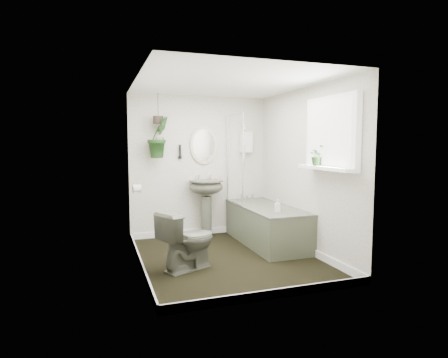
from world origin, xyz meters
name	(u,v)px	position (x,y,z in m)	size (l,w,h in m)	color
floor	(228,259)	(0.00, 0.00, -0.01)	(2.30, 2.80, 0.02)	black
ceiling	(228,82)	(0.00, 0.00, 2.31)	(2.30, 2.80, 0.02)	white
wall_back	(200,166)	(0.00, 1.41, 1.15)	(2.30, 0.02, 2.30)	silver
wall_front	(277,183)	(0.00, -1.41, 1.15)	(2.30, 0.02, 2.30)	silver
wall_left	(137,175)	(-1.16, 0.00, 1.15)	(0.02, 2.80, 2.30)	silver
wall_right	(305,170)	(1.16, 0.00, 1.15)	(0.02, 2.80, 2.30)	silver
skirting	(228,254)	(0.00, 0.00, 0.05)	(2.30, 2.80, 0.10)	white
bathtub	(266,225)	(0.80, 0.50, 0.29)	(0.72, 1.72, 0.58)	#494B3E
bath_screen	(235,159)	(0.47, 0.99, 1.28)	(0.04, 0.72, 1.40)	silver
shower_box	(246,142)	(0.80, 1.34, 1.55)	(0.20, 0.10, 0.35)	white
oval_mirror	(204,145)	(0.06, 1.37, 1.50)	(0.46, 0.03, 0.62)	beige
wall_sconce	(180,151)	(-0.34, 1.36, 1.40)	(0.04, 0.04, 0.22)	black
toilet_roll_holder	(137,189)	(-1.10, 0.70, 0.90)	(0.11, 0.11, 0.11)	white
window_recess	(332,133)	(1.09, -0.70, 1.65)	(0.08, 1.00, 0.90)	white
window_sill	(326,168)	(1.02, -0.70, 1.23)	(0.18, 1.00, 0.04)	white
window_blinds	(328,133)	(1.04, -0.70, 1.65)	(0.01, 0.86, 0.76)	white
toilet	(188,240)	(-0.60, -0.25, 0.36)	(0.41, 0.71, 0.73)	#494B3E
pedestal_sink	(206,208)	(0.06, 1.23, 0.47)	(0.55, 0.47, 0.94)	#494B3E
sill_plant	(318,155)	(1.03, -0.51, 1.38)	(0.23, 0.20, 0.26)	black
hanging_plant	(159,137)	(-0.70, 1.25, 1.63)	(0.35, 0.29, 0.65)	black
soap_bottle	(277,206)	(0.74, 0.02, 0.67)	(0.08, 0.08, 0.18)	black
hanging_pot	(158,120)	(-0.70, 1.25, 1.89)	(0.16, 0.16, 0.12)	#2E251E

